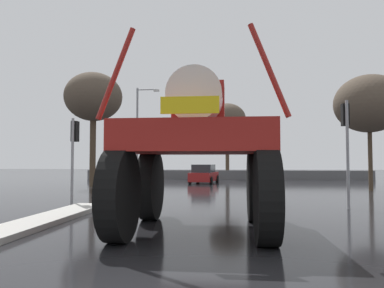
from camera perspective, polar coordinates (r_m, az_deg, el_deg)
name	(u,v)px	position (r m, az deg, el deg)	size (l,w,h in m)	color
ground_plane	(221,191)	(22.44, 4.47, -7.23)	(120.00, 120.00, 0.00)	black
median_island	(7,232)	(10.11, -26.80, -12.03)	(1.14, 10.84, 0.15)	#B2AFA8
oversize_sprayer	(198,150)	(9.50, 0.91, -1.00)	(4.20, 5.27, 4.70)	black
sedan_ahead	(204,174)	(30.10, 1.86, -4.73)	(2.31, 4.29, 1.52)	maroon
traffic_signal_near_left	(74,142)	(15.77, -17.79, 0.32)	(0.24, 0.54, 3.52)	gray
traffic_signal_near_right	(346,130)	(15.03, 22.76, 2.04)	(0.24, 0.54, 4.05)	gray
streetlight_far_left	(139,129)	(32.76, -8.24, 2.28)	(2.05, 0.24, 8.28)	gray
bare_tree_left	(93,98)	(27.58, -15.04, 6.97)	(4.11, 4.11, 8.17)	#473828
bare_tree_right	(369,104)	(24.85, 25.77, 5.63)	(4.12, 4.12, 7.03)	#473828
bare_tree_far_center	(227,120)	(37.95, 5.48, 3.77)	(3.82, 3.82, 7.73)	#473828
roadside_barrier	(225,175)	(36.48, 5.18, -4.79)	(28.16, 0.24, 0.90)	#59595B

